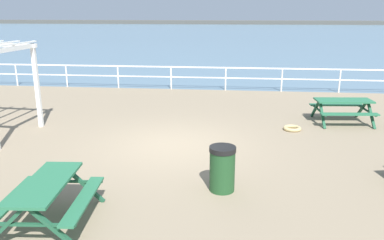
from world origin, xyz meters
name	(u,v)px	position (x,y,z in m)	size (l,w,h in m)	color
ground_plane	(173,148)	(0.00, 0.00, -0.10)	(30.00, 24.00, 0.20)	gray
sea_band	(224,33)	(0.00, 52.75, 0.00)	(142.00, 90.00, 0.01)	slate
distant_shoreline	(228,24)	(0.00, 95.75, 0.00)	(142.00, 6.00, 1.80)	#4C4C47
seaward_railing	(198,73)	(0.00, 7.75, 0.77)	(23.07, 0.07, 1.08)	white
picnic_table_near_left	(47,192)	(-1.51, -4.23, 0.58)	(1.66, 1.91, 0.80)	#286B47
picnic_table_near_right	(343,105)	(5.25, 2.79, 0.58)	(1.92, 1.68, 0.80)	#286B47
litter_bin	(222,169)	(1.45, -2.64, 0.48)	(0.55, 0.55, 0.95)	#1E4723
rope_coil	(292,128)	(3.50, 1.76, 0.06)	(0.55, 0.55, 0.11)	tan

